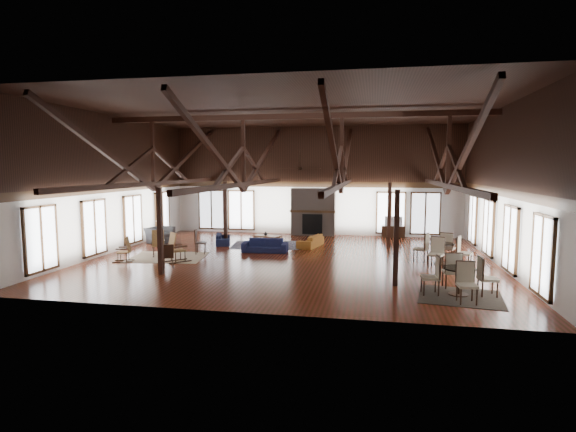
% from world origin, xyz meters
% --- Properties ---
extents(floor, '(16.00, 16.00, 0.00)m').
position_xyz_m(floor, '(0.00, 0.00, 0.00)').
color(floor, maroon).
rests_on(floor, ground).
extents(ceiling, '(16.00, 14.00, 0.02)m').
position_xyz_m(ceiling, '(0.00, 0.00, 6.00)').
color(ceiling, black).
rests_on(ceiling, wall_back).
extents(wall_back, '(16.00, 0.02, 6.00)m').
position_xyz_m(wall_back, '(0.00, 7.00, 3.00)').
color(wall_back, silver).
rests_on(wall_back, floor).
extents(wall_front, '(16.00, 0.02, 6.00)m').
position_xyz_m(wall_front, '(0.00, -7.00, 3.00)').
color(wall_front, silver).
rests_on(wall_front, floor).
extents(wall_left, '(0.02, 14.00, 6.00)m').
position_xyz_m(wall_left, '(-8.00, 0.00, 3.00)').
color(wall_left, silver).
rests_on(wall_left, floor).
extents(wall_right, '(0.02, 14.00, 6.00)m').
position_xyz_m(wall_right, '(8.00, 0.00, 3.00)').
color(wall_right, silver).
rests_on(wall_right, floor).
extents(roof_truss, '(15.60, 14.07, 3.14)m').
position_xyz_m(roof_truss, '(0.00, 0.00, 4.03)').
color(roof_truss, black).
rests_on(roof_truss, wall_back).
extents(post_grid, '(8.16, 7.16, 3.05)m').
position_xyz_m(post_grid, '(0.00, 0.00, 1.52)').
color(post_grid, black).
rests_on(post_grid, floor).
extents(fireplace, '(2.50, 0.69, 2.60)m').
position_xyz_m(fireplace, '(0.00, 6.67, 1.29)').
color(fireplace, '#6E5E54').
rests_on(fireplace, floor).
extents(ceiling_fan, '(1.60, 1.60, 0.75)m').
position_xyz_m(ceiling_fan, '(0.50, -1.00, 3.73)').
color(ceiling_fan, black).
rests_on(ceiling_fan, roof_truss).
extents(sofa_navy_front, '(2.05, 0.90, 0.59)m').
position_xyz_m(sofa_navy_front, '(-1.42, 1.27, 0.29)').
color(sofa_navy_front, '#15193B').
rests_on(sofa_navy_front, floor).
extents(sofa_navy_left, '(1.77, 1.10, 0.48)m').
position_xyz_m(sofa_navy_left, '(-3.96, 2.97, 0.24)').
color(sofa_navy_left, '#151B3A').
rests_on(sofa_navy_left, floor).
extents(sofa_orange, '(1.99, 1.12, 0.55)m').
position_xyz_m(sofa_orange, '(0.37, 3.00, 0.27)').
color(sofa_orange, '#99591D').
rests_on(sofa_orange, floor).
extents(coffee_table, '(1.44, 1.05, 0.50)m').
position_xyz_m(coffee_table, '(-1.70, 2.88, 0.44)').
color(coffee_table, brown).
rests_on(coffee_table, floor).
extents(vase, '(0.23, 0.23, 0.19)m').
position_xyz_m(vase, '(-1.79, 2.90, 0.59)').
color(vase, '#B2B2B2').
rests_on(vase, coffee_table).
extents(armchair, '(1.43, 1.32, 0.77)m').
position_xyz_m(armchair, '(-7.20, 2.76, 0.38)').
color(armchair, '#2F2F31').
rests_on(armchair, floor).
extents(side_table_lamp, '(0.49, 0.49, 1.26)m').
position_xyz_m(side_table_lamp, '(-7.60, 3.54, 0.48)').
color(side_table_lamp, black).
rests_on(side_table_lamp, floor).
extents(rocking_chair_a, '(0.81, 0.99, 1.13)m').
position_xyz_m(rocking_chair_a, '(-5.66, -0.43, 0.53)').
color(rocking_chair_a, olive).
rests_on(rocking_chair_a, floor).
extents(rocking_chair_b, '(0.98, 1.01, 1.19)m').
position_xyz_m(rocking_chair_b, '(-4.39, -1.51, 0.56)').
color(rocking_chair_b, olive).
rests_on(rocking_chair_b, floor).
extents(rocking_chair_c, '(0.86, 0.61, 1.00)m').
position_xyz_m(rocking_chair_c, '(-6.37, -1.78, 0.47)').
color(rocking_chair_c, olive).
rests_on(rocking_chair_c, floor).
extents(side_chair_a, '(0.54, 0.54, 1.08)m').
position_xyz_m(side_chair_a, '(-4.14, 0.27, 0.62)').
color(side_chair_a, black).
rests_on(side_chair_a, floor).
extents(side_chair_b, '(0.52, 0.52, 0.91)m').
position_xyz_m(side_chair_b, '(-4.17, -2.55, 0.53)').
color(side_chair_b, black).
rests_on(side_chair_b, floor).
extents(cafe_table_near, '(2.20, 2.20, 1.13)m').
position_xyz_m(cafe_table_near, '(5.77, -4.26, 0.57)').
color(cafe_table_near, black).
rests_on(cafe_table_near, floor).
extents(cafe_table_far, '(2.21, 2.21, 1.14)m').
position_xyz_m(cafe_table_far, '(5.92, 0.10, 0.57)').
color(cafe_table_far, black).
rests_on(cafe_table_far, floor).
extents(cup_near, '(0.15, 0.15, 0.10)m').
position_xyz_m(cup_near, '(5.80, -4.33, 0.87)').
color(cup_near, '#B2B2B2').
rests_on(cup_near, cafe_table_near).
extents(cup_far, '(0.17, 0.17, 0.10)m').
position_xyz_m(cup_far, '(5.94, 0.13, 0.87)').
color(cup_far, '#B2B2B2').
rests_on(cup_far, cafe_table_far).
extents(tv_console, '(1.22, 0.46, 0.61)m').
position_xyz_m(tv_console, '(4.35, 6.75, 0.30)').
color(tv_console, black).
rests_on(tv_console, floor).
extents(television, '(0.91, 0.14, 0.52)m').
position_xyz_m(television, '(4.35, 6.75, 0.87)').
color(television, '#B2B2B2').
rests_on(television, tv_console).
extents(rug_tan, '(3.31, 2.76, 0.01)m').
position_xyz_m(rug_tan, '(-5.13, -0.66, 0.01)').
color(rug_tan, tan).
rests_on(rug_tan, floor).
extents(rug_navy, '(3.53, 2.85, 0.01)m').
position_xyz_m(rug_navy, '(-1.79, 3.05, 0.01)').
color(rug_navy, '#171640').
rests_on(rug_navy, floor).
extents(rug_dark, '(2.56, 2.39, 0.01)m').
position_xyz_m(rug_dark, '(5.81, -4.44, 0.01)').
color(rug_dark, black).
rests_on(rug_dark, floor).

